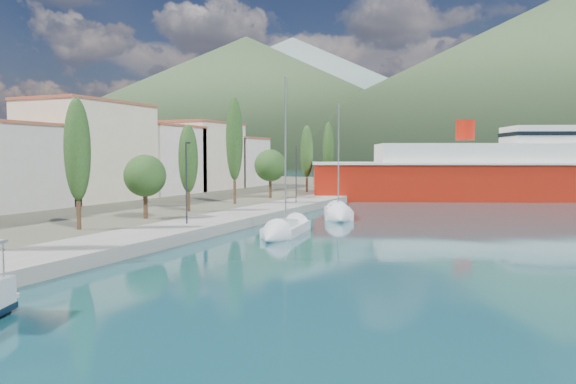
% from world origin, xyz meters
% --- Properties ---
extents(ground, '(1400.00, 1400.00, 0.00)m').
position_xyz_m(ground, '(0.00, 120.00, 0.00)').
color(ground, '#14424A').
extents(quay, '(5.00, 88.00, 0.80)m').
position_xyz_m(quay, '(-9.00, 26.00, 0.40)').
color(quay, gray).
rests_on(quay, ground).
extents(land_strip, '(70.00, 148.00, 0.70)m').
position_xyz_m(land_strip, '(-47.00, 36.00, 0.35)').
color(land_strip, '#565644').
rests_on(land_strip, ground).
extents(town_buildings, '(9.20, 69.20, 11.30)m').
position_xyz_m(town_buildings, '(-32.00, 36.91, 5.57)').
color(town_buildings, beige).
rests_on(town_buildings, land_strip).
extents(tree_row, '(3.89, 65.57, 11.44)m').
position_xyz_m(tree_row, '(-14.48, 32.25, 5.84)').
color(tree_row, '#47301E').
rests_on(tree_row, land_strip).
extents(lamp_posts, '(0.15, 46.23, 6.06)m').
position_xyz_m(lamp_posts, '(-9.00, 15.17, 4.08)').
color(lamp_posts, '#2D2D33').
rests_on(lamp_posts, quay).
extents(sailboat_near, '(3.51, 8.95, 12.53)m').
position_xyz_m(sailboat_near, '(-2.04, 17.23, 0.30)').
color(sailboat_near, silver).
rests_on(sailboat_near, ground).
extents(sailboat_mid, '(5.20, 8.40, 11.78)m').
position_xyz_m(sailboat_mid, '(-1.51, 29.62, 0.33)').
color(sailboat_mid, silver).
rests_on(sailboat_mid, ground).
extents(ferry, '(57.10, 31.31, 11.23)m').
position_xyz_m(ferry, '(14.08, 62.60, 3.42)').
color(ferry, '#A7190B').
rests_on(ferry, ground).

